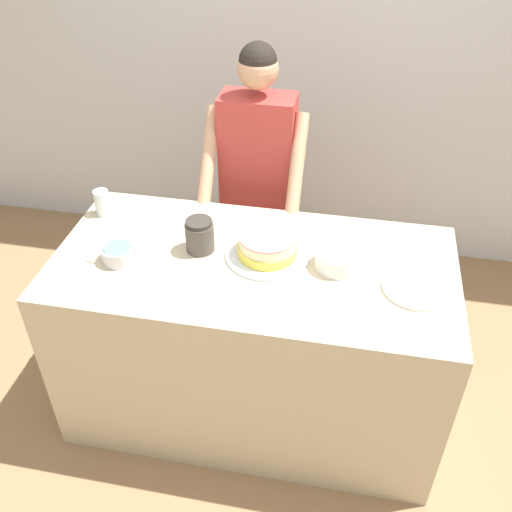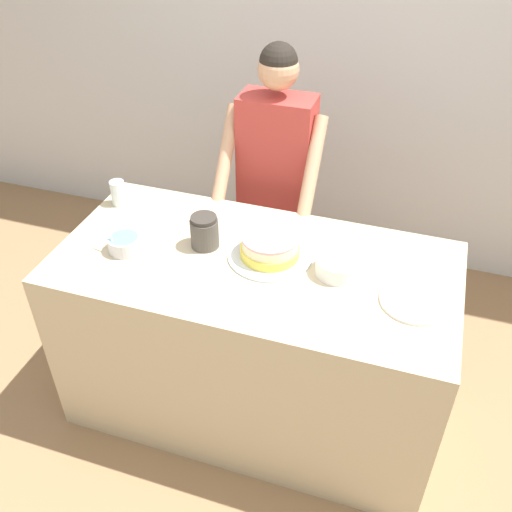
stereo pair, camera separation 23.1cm
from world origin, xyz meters
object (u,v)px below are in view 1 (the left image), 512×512
(ceramic_plate, at_px, (416,288))
(frosting_bowl_white, at_px, (337,259))
(cake, at_px, (267,247))
(stoneware_jar, at_px, (200,236))
(drinking_glass, at_px, (102,203))
(person_baker, at_px, (257,168))
(frosting_bowl_blue, at_px, (119,253))

(ceramic_plate, bearing_deg, frosting_bowl_white, 164.99)
(cake, distance_m, stoneware_jar, 0.29)
(cake, relative_size, drinking_glass, 2.95)
(person_baker, height_order, frosting_bowl_blue, person_baker)
(person_baker, xyz_separation_m, stoneware_jar, (-0.12, -0.64, 0.01))
(frosting_bowl_blue, distance_m, drinking_glass, 0.39)
(person_baker, bearing_deg, drinking_glass, -144.62)
(person_baker, xyz_separation_m, frosting_bowl_blue, (-0.44, -0.78, -0.02))
(ceramic_plate, bearing_deg, cake, 170.21)
(person_baker, distance_m, frosting_bowl_white, 0.80)
(frosting_bowl_white, distance_m, drinking_glass, 1.12)
(frosting_bowl_blue, bearing_deg, drinking_glass, 122.55)
(frosting_bowl_blue, xyz_separation_m, ceramic_plate, (1.21, 0.04, -0.03))
(frosting_bowl_blue, height_order, stoneware_jar, frosting_bowl_blue)
(ceramic_plate, bearing_deg, stoneware_jar, 174.07)
(frosting_bowl_white, bearing_deg, ceramic_plate, -15.01)
(person_baker, relative_size, cake, 4.46)
(frosting_bowl_blue, bearing_deg, ceramic_plate, 2.11)
(cake, bearing_deg, drinking_glass, 167.85)
(cake, relative_size, frosting_bowl_white, 1.98)
(frosting_bowl_white, xyz_separation_m, frosting_bowl_blue, (-0.89, -0.13, -0.00))
(drinking_glass, xyz_separation_m, stoneware_jar, (0.52, -0.19, 0.01))
(cake, height_order, frosting_bowl_white, frosting_bowl_white)
(frosting_bowl_white, bearing_deg, drinking_glass, 170.00)
(frosting_bowl_white, bearing_deg, cake, 176.06)
(frosting_bowl_blue, relative_size, stoneware_jar, 1.11)
(frosting_bowl_white, relative_size, ceramic_plate, 0.68)
(stoneware_jar, bearing_deg, frosting_bowl_blue, -156.17)
(ceramic_plate, distance_m, stoneware_jar, 0.91)
(person_baker, relative_size, stoneware_jar, 10.82)
(drinking_glass, height_order, ceramic_plate, drinking_glass)
(person_baker, bearing_deg, stoneware_jar, -100.93)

